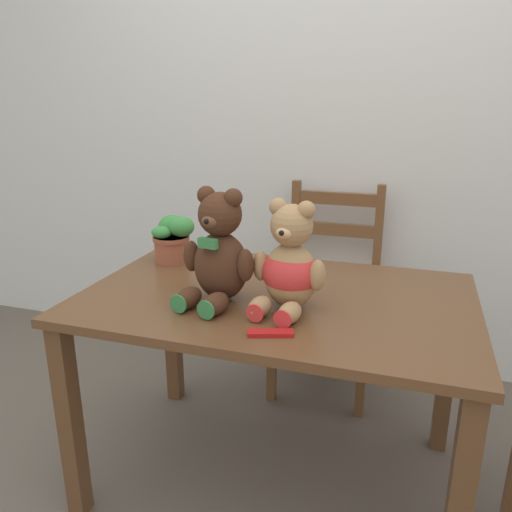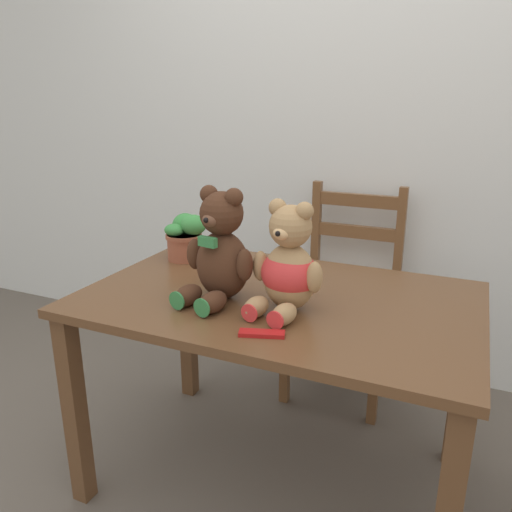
{
  "view_description": "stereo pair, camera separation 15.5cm",
  "coord_description": "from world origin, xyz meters",
  "px_view_note": "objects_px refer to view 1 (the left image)",
  "views": [
    {
      "loc": [
        0.41,
        -1.08,
        1.37
      ],
      "look_at": [
        -0.04,
        0.33,
        0.9
      ],
      "focal_mm": 35.0,
      "sensor_mm": 36.0,
      "label": 1
    },
    {
      "loc": [
        0.56,
        -1.03,
        1.37
      ],
      "look_at": [
        -0.04,
        0.33,
        0.9
      ],
      "focal_mm": 35.0,
      "sensor_mm": 36.0,
      "label": 2
    }
  ],
  "objects_px": {
    "teddy_bear_right": "(290,266)",
    "chocolate_bar": "(271,333)",
    "wooden_chair_behind": "(328,291)",
    "teddy_bear_left": "(219,253)",
    "potted_plant": "(173,238)"
  },
  "relations": [
    {
      "from": "potted_plant",
      "to": "teddy_bear_right",
      "type": "bearing_deg",
      "value": -29.49
    },
    {
      "from": "potted_plant",
      "to": "chocolate_bar",
      "type": "bearing_deg",
      "value": -42.8
    },
    {
      "from": "wooden_chair_behind",
      "to": "teddy_bear_left",
      "type": "height_order",
      "value": "teddy_bear_left"
    },
    {
      "from": "teddy_bear_left",
      "to": "potted_plant",
      "type": "xyz_separation_m",
      "value": [
        -0.33,
        0.32,
        -0.06
      ]
    },
    {
      "from": "teddy_bear_left",
      "to": "potted_plant",
      "type": "relative_size",
      "value": 1.96
    },
    {
      "from": "chocolate_bar",
      "to": "potted_plant",
      "type": "bearing_deg",
      "value": 137.2
    },
    {
      "from": "teddy_bear_left",
      "to": "teddy_bear_right",
      "type": "relative_size",
      "value": 1.07
    },
    {
      "from": "chocolate_bar",
      "to": "teddy_bear_right",
      "type": "bearing_deg",
      "value": 89.67
    },
    {
      "from": "wooden_chair_behind",
      "to": "teddy_bear_right",
      "type": "distance_m",
      "value": 0.93
    },
    {
      "from": "wooden_chair_behind",
      "to": "teddy_bear_left",
      "type": "bearing_deg",
      "value": 75.5
    },
    {
      "from": "teddy_bear_left",
      "to": "teddy_bear_right",
      "type": "bearing_deg",
      "value": -168.74
    },
    {
      "from": "teddy_bear_right",
      "to": "wooden_chair_behind",
      "type": "bearing_deg",
      "value": -79.31
    },
    {
      "from": "wooden_chair_behind",
      "to": "chocolate_bar",
      "type": "xyz_separation_m",
      "value": [
        0.01,
        -1.04,
        0.27
      ]
    },
    {
      "from": "chocolate_bar",
      "to": "wooden_chair_behind",
      "type": "bearing_deg",
      "value": 90.59
    },
    {
      "from": "teddy_bear_right",
      "to": "chocolate_bar",
      "type": "relative_size",
      "value": 2.69
    }
  ]
}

